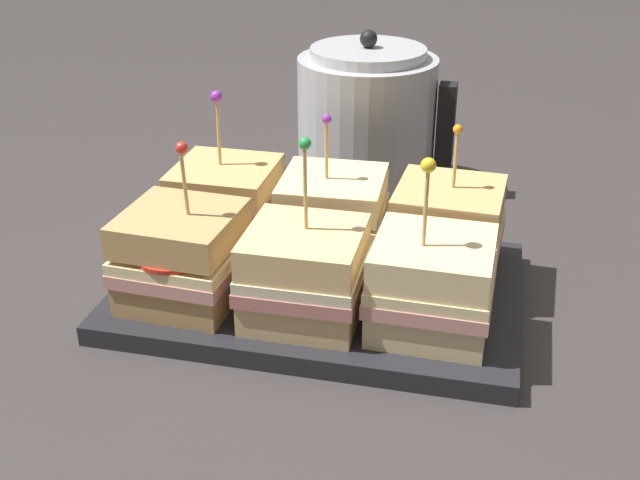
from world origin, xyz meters
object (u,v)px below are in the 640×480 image
Objects in this scene: sandwich_back_left at (226,206)px; sandwich_back_right at (447,229)px; serving_platter at (320,290)px; sandwich_front_right at (432,285)px; kettle_steel at (367,122)px; sandwich_back_center at (332,218)px; sandwich_front_left at (182,257)px; sandwich_front_center at (305,274)px.

sandwich_back_left is 0.22m from sandwich_back_right.
sandwich_back_left is (-0.11, 0.06, 0.05)m from serving_platter.
sandwich_front_right is 0.98× the size of sandwich_back_left.
kettle_steel reaches higher than sandwich_front_right.
sandwich_back_center is 0.22m from kettle_steel.
sandwich_front_left is 0.97× the size of sandwich_front_right.
serving_platter is at bearing 154.13° from sandwich_front_right.
sandwich_back_left is at bearing 179.00° from sandwich_back_right.
sandwich_back_center is at bearing -88.58° from kettle_steel.
sandwich_front_left is at bearing -135.72° from sandwich_back_center.
sandwich_back_center is 0.76× the size of kettle_steel.
sandwich_front_center is at bearing -1.18° from sandwich_front_left.
sandwich_front_right is 1.07× the size of sandwich_back_right.
sandwich_back_right is at bearing 45.07° from sandwich_front_center.
sandwich_front_left is at bearing -90.97° from sandwich_back_left.
sandwich_back_right is (0.22, -0.00, -0.00)m from sandwich_back_left.
sandwich_back_left is at bearing 89.03° from sandwich_front_left.
sandwich_front_left reaches higher than serving_platter.
sandwich_front_right is (0.11, -0.05, 0.05)m from serving_platter.
sandwich_front_right is 1.05× the size of sandwich_back_center.
serving_platter is 1.89× the size of kettle_steel.
serving_platter is at bearing -27.41° from sandwich_back_left.
kettle_steel is (0.10, 0.32, 0.02)m from sandwich_front_left.
sandwich_front_center is 0.16m from sandwich_back_left.
sandwich_front_right reaches higher than sandwich_front_left.
serving_platter is at bearing 90.39° from sandwich_front_center.
sandwich_front_center is 0.83× the size of kettle_steel.
sandwich_front_center reaches higher than sandwich_back_left.
sandwich_back_left is (-0.21, 0.11, 0.00)m from sandwich_front_right.
sandwich_back_right is at bearing 25.97° from sandwich_front_left.
sandwich_front_center is 1.02× the size of sandwich_back_left.
sandwich_front_right is 0.34m from kettle_steel.
sandwich_front_left is 1.04× the size of sandwich_back_right.
kettle_steel is (-0.11, 0.32, 0.03)m from sandwich_front_right.
sandwich_back_center is at bearing 135.59° from sandwich_front_right.
sandwich_back_left is at bearing -115.72° from kettle_steel.
sandwich_front_right reaches higher than sandwich_back_right.
sandwich_front_right is at bearing -91.93° from sandwich_back_right.
kettle_steel is at bearing 64.28° from sandwich_back_left.
sandwich_front_left is at bearing -107.89° from kettle_steel.
kettle_steel is (-0.01, 0.27, 0.08)m from serving_platter.
sandwich_front_center is at bearing -46.11° from sandwich_back_left.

